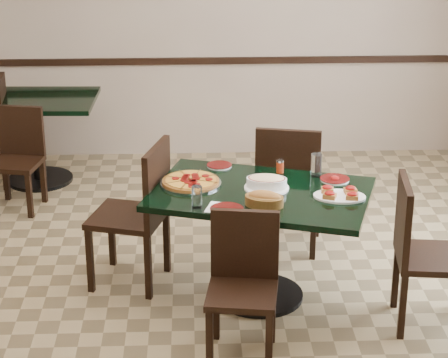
{
  "coord_description": "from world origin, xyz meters",
  "views": [
    {
      "loc": [
        -0.14,
        -5.08,
        2.82
      ],
      "look_at": [
        0.06,
        0.0,
        0.82
      ],
      "focal_mm": 70.0,
      "sensor_mm": 36.0,
      "label": 1
    }
  ],
  "objects_px": {
    "back_chair_near": "(18,153)",
    "lasagna_casserole": "(267,182)",
    "pepperoni_pizza": "(191,181)",
    "chair_left": "(141,207)",
    "bread_basket": "(264,199)",
    "chair_near": "(243,277)",
    "back_table": "(36,124)",
    "chair_right": "(420,246)",
    "bruschetta_platter": "(340,194)",
    "main_table": "(261,218)",
    "chair_far": "(289,181)"
  },
  "relations": [
    {
      "from": "back_chair_near",
      "to": "bruschetta_platter",
      "type": "xyz_separation_m",
      "value": [
        2.29,
        -1.73,
        0.32
      ]
    },
    {
      "from": "chair_right",
      "to": "bread_basket",
      "type": "height_order",
      "value": "chair_right"
    },
    {
      "from": "bruschetta_platter",
      "to": "chair_far",
      "type": "bearing_deg",
      "value": 114.87
    },
    {
      "from": "bread_basket",
      "to": "bruschetta_platter",
      "type": "xyz_separation_m",
      "value": [
        0.47,
        0.1,
        -0.02
      ]
    },
    {
      "from": "chair_near",
      "to": "bread_basket",
      "type": "distance_m",
      "value": 0.52
    },
    {
      "from": "chair_right",
      "to": "lasagna_casserole",
      "type": "height_order",
      "value": "chair_right"
    },
    {
      "from": "main_table",
      "to": "back_chair_near",
      "type": "bearing_deg",
      "value": 156.21
    },
    {
      "from": "bread_basket",
      "to": "chair_right",
      "type": "bearing_deg",
      "value": 9.12
    },
    {
      "from": "back_table",
      "to": "chair_near",
      "type": "xyz_separation_m",
      "value": [
        1.61,
        -2.75,
        -0.06
      ]
    },
    {
      "from": "back_chair_near",
      "to": "pepperoni_pizza",
      "type": "xyz_separation_m",
      "value": [
        1.38,
        -1.47,
        0.32
      ]
    },
    {
      "from": "chair_near",
      "to": "back_table",
      "type": "bearing_deg",
      "value": 128.62
    },
    {
      "from": "chair_far",
      "to": "chair_left",
      "type": "bearing_deg",
      "value": 35.76
    },
    {
      "from": "back_chair_near",
      "to": "lasagna_casserole",
      "type": "distance_m",
      "value": 2.46
    },
    {
      "from": "chair_near",
      "to": "pepperoni_pizza",
      "type": "xyz_separation_m",
      "value": [
        -0.29,
        0.74,
        0.3
      ]
    },
    {
      "from": "chair_far",
      "to": "bruschetta_platter",
      "type": "distance_m",
      "value": 0.86
    },
    {
      "from": "chair_left",
      "to": "bread_basket",
      "type": "xyz_separation_m",
      "value": [
        0.77,
        -0.46,
        0.23
      ]
    },
    {
      "from": "back_chair_near",
      "to": "bread_basket",
      "type": "xyz_separation_m",
      "value": [
        1.82,
        -1.83,
        0.34
      ]
    },
    {
      "from": "chair_near",
      "to": "bruschetta_platter",
      "type": "distance_m",
      "value": 0.84
    },
    {
      "from": "chair_near",
      "to": "chair_left",
      "type": "xyz_separation_m",
      "value": [
        -0.62,
        0.84,
        0.09
      ]
    },
    {
      "from": "pepperoni_pizza",
      "to": "chair_left",
      "type": "bearing_deg",
      "value": 163.92
    },
    {
      "from": "lasagna_casserole",
      "to": "bread_basket",
      "type": "height_order",
      "value": "bread_basket"
    },
    {
      "from": "chair_right",
      "to": "main_table",
      "type": "bearing_deg",
      "value": 75.54
    },
    {
      "from": "chair_near",
      "to": "chair_left",
      "type": "distance_m",
      "value": 1.05
    },
    {
      "from": "chair_far",
      "to": "lasagna_casserole",
      "type": "relative_size",
      "value": 3.4
    },
    {
      "from": "chair_left",
      "to": "bruschetta_platter",
      "type": "xyz_separation_m",
      "value": [
        1.24,
        -0.35,
        0.22
      ]
    },
    {
      "from": "chair_near",
      "to": "chair_right",
      "type": "height_order",
      "value": "chair_right"
    },
    {
      "from": "pepperoni_pizza",
      "to": "bread_basket",
      "type": "bearing_deg",
      "value": -39.52
    },
    {
      "from": "lasagna_casserole",
      "to": "bread_basket",
      "type": "bearing_deg",
      "value": -88.68
    },
    {
      "from": "lasagna_casserole",
      "to": "bread_basket",
      "type": "relative_size",
      "value": 1.03
    },
    {
      "from": "chair_right",
      "to": "bread_basket",
      "type": "distance_m",
      "value": 0.98
    },
    {
      "from": "bread_basket",
      "to": "lasagna_casserole",
      "type": "bearing_deg",
      "value": 99.32
    },
    {
      "from": "chair_right",
      "to": "lasagna_casserole",
      "type": "xyz_separation_m",
      "value": [
        -0.89,
        0.4,
        0.27
      ]
    },
    {
      "from": "chair_far",
      "to": "bread_basket",
      "type": "height_order",
      "value": "chair_far"
    },
    {
      "from": "lasagna_casserole",
      "to": "pepperoni_pizza",
      "type": "bearing_deg",
      "value": 177.5
    },
    {
      "from": "main_table",
      "to": "bread_basket",
      "type": "distance_m",
      "value": 0.32
    },
    {
      "from": "main_table",
      "to": "chair_right",
      "type": "height_order",
      "value": "chair_right"
    },
    {
      "from": "back_table",
      "to": "back_chair_near",
      "type": "distance_m",
      "value": 0.54
    },
    {
      "from": "main_table",
      "to": "chair_near",
      "type": "height_order",
      "value": "chair_near"
    },
    {
      "from": "chair_left",
      "to": "pepperoni_pizza",
      "type": "xyz_separation_m",
      "value": [
        0.33,
        -0.09,
        0.21
      ]
    },
    {
      "from": "bread_basket",
      "to": "chair_near",
      "type": "bearing_deg",
      "value": -93.74
    },
    {
      "from": "back_table",
      "to": "chair_right",
      "type": "distance_m",
      "value": 3.67
    },
    {
      "from": "chair_near",
      "to": "pepperoni_pizza",
      "type": "relative_size",
      "value": 2.15
    },
    {
      "from": "chair_left",
      "to": "lasagna_casserole",
      "type": "height_order",
      "value": "chair_left"
    },
    {
      "from": "chair_left",
      "to": "bruschetta_platter",
      "type": "bearing_deg",
      "value": 90.22
    },
    {
      "from": "back_table",
      "to": "chair_left",
      "type": "relative_size",
      "value": 1.07
    },
    {
      "from": "main_table",
      "to": "bread_basket",
      "type": "height_order",
      "value": "bread_basket"
    },
    {
      "from": "main_table",
      "to": "back_chair_near",
      "type": "xyz_separation_m",
      "value": [
        -1.82,
        1.61,
        -0.12
      ]
    },
    {
      "from": "back_table",
      "to": "bread_basket",
      "type": "height_order",
      "value": "bread_basket"
    },
    {
      "from": "chair_near",
      "to": "lasagna_casserole",
      "type": "bearing_deg",
      "value": 82.32
    },
    {
      "from": "chair_near",
      "to": "back_chair_near",
      "type": "distance_m",
      "value": 2.78
    }
  ]
}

